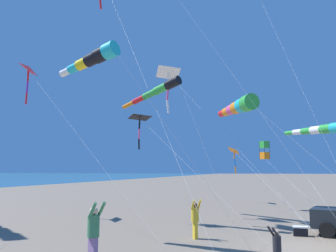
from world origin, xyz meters
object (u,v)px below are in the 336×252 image
(kite_delta_red_high_left, at_px, (235,151))
(kite_delta_yellow_midlevel, at_px, (140,118))
(person_adult_flyer, at_px, (94,230))
(kite_windsock_checkered_midright, at_px, (320,130))
(kite_delta_purple_drifting, at_px, (29,70))
(person_child_grey_jacket, at_px, (195,217))
(cooler_box, at_px, (300,231))
(kite_windsock_orange_high_right, at_px, (240,106))
(kite_windsock_rainbow_low_near, at_px, (158,90))
(kite_delta_striped_overhead, at_px, (169,74))
(kite_box_green_low_center, at_px, (265,150))
(person_bystander_far, at_px, (277,246))
(kite_windsock_blue_topmost, at_px, (95,58))

(kite_delta_red_high_left, bearing_deg, kite_delta_yellow_midlevel, 73.91)
(person_adult_flyer, height_order, kite_delta_yellow_midlevel, kite_delta_yellow_midlevel)
(kite_windsock_checkered_midright, height_order, kite_delta_purple_drifting, kite_delta_purple_drifting)
(person_adult_flyer, height_order, person_child_grey_jacket, person_adult_flyer)
(cooler_box, xyz_separation_m, kite_delta_red_high_left, (4.24, -15.68, 4.41))
(person_adult_flyer, xyz_separation_m, kite_windsock_checkered_midright, (-8.69, -15.24, 4.55))
(kite_delta_purple_drifting, bearing_deg, kite_windsock_orange_high_right, 178.55)
(kite_delta_red_high_left, distance_m, kite_delta_yellow_midlevel, 14.57)
(kite_windsock_orange_high_right, height_order, kite_windsock_rainbow_low_near, kite_windsock_rainbow_low_near)
(kite_windsock_orange_high_right, distance_m, kite_delta_purple_drifting, 14.26)
(kite_windsock_checkered_midright, distance_m, kite_delta_striped_overhead, 10.81)
(kite_box_green_low_center, height_order, kite_windsock_checkered_midright, kite_windsock_checkered_midright)
(person_bystander_far, xyz_separation_m, kite_box_green_low_center, (0.44, -16.61, 3.70))
(kite_delta_purple_drifting, bearing_deg, kite_windsock_checkered_midright, -162.70)
(cooler_box, distance_m, kite_windsock_rainbow_low_near, 10.05)
(cooler_box, relative_size, kite_delta_yellow_midlevel, 0.08)
(kite_delta_purple_drifting, bearing_deg, person_bystander_far, 151.03)
(person_child_grey_jacket, bearing_deg, person_adult_flyer, 65.79)
(kite_delta_purple_drifting, bearing_deg, kite_delta_striped_overhead, -166.23)
(kite_delta_purple_drifting, bearing_deg, person_adult_flyer, 136.73)
(person_bystander_far, relative_size, kite_delta_striped_overhead, 0.13)
(kite_delta_purple_drifting, relative_size, kite_delta_yellow_midlevel, 1.51)
(cooler_box, distance_m, kite_windsock_checkered_midright, 10.20)
(person_adult_flyer, distance_m, kite_delta_purple_drifting, 16.18)
(kite_box_green_low_center, height_order, kite_delta_striped_overhead, kite_delta_striped_overhead)
(kite_delta_striped_overhead, relative_size, kite_delta_red_high_left, 0.66)
(kite_windsock_checkered_midright, relative_size, kite_windsock_rainbow_low_near, 1.50)
(kite_windsock_checkered_midright, relative_size, kite_delta_yellow_midlevel, 1.53)
(kite_delta_purple_drifting, bearing_deg, kite_windsock_blue_topmost, 142.61)
(kite_windsock_checkered_midright, bearing_deg, kite_windsock_rainbow_low_near, 38.11)
(kite_windsock_rainbow_low_near, bearing_deg, kite_windsock_blue_topmost, 75.07)
(person_adult_flyer, xyz_separation_m, person_bystander_far, (-5.47, -0.85, -0.36))
(cooler_box, xyz_separation_m, kite_windsock_checkered_midright, (-2.13, -8.39, 5.39))
(cooler_box, relative_size, kite_box_green_low_center, 0.06)
(kite_box_green_low_center, relative_size, kite_windsock_rainbow_low_near, 1.33)
(cooler_box, xyz_separation_m, kite_delta_striped_overhead, (7.41, -4.81, 9.02))
(person_bystander_far, distance_m, kite_delta_red_high_left, 22.25)
(person_bystander_far, relative_size, kite_windsock_rainbow_low_near, 0.16)
(cooler_box, bearing_deg, kite_windsock_blue_topmost, 23.92)
(kite_delta_striped_overhead, bearing_deg, kite_windsock_checkered_midright, -159.43)
(person_child_grey_jacket, height_order, kite_windsock_rainbow_low_near, kite_windsock_rainbow_low_near)
(kite_delta_yellow_midlevel, bearing_deg, person_adult_flyer, 101.22)
(cooler_box, distance_m, person_bystander_far, 6.11)
(kite_windsock_checkered_midright, xyz_separation_m, kite_windsock_blue_topmost, (10.48, 12.10, 2.12))
(cooler_box, bearing_deg, kite_windsock_orange_high_right, -39.58)
(cooler_box, bearing_deg, kite_delta_striped_overhead, -33.02)
(kite_windsock_blue_topmost, bearing_deg, person_child_grey_jacket, -156.04)
(person_bystander_far, xyz_separation_m, kite_windsock_orange_high_right, (1.59, -8.21, 5.65))
(kite_box_green_low_center, xyz_separation_m, kite_delta_red_high_left, (2.70, -5.07, 0.24))
(kite_windsock_checkered_midright, distance_m, kite_delta_yellow_midlevel, 12.35)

